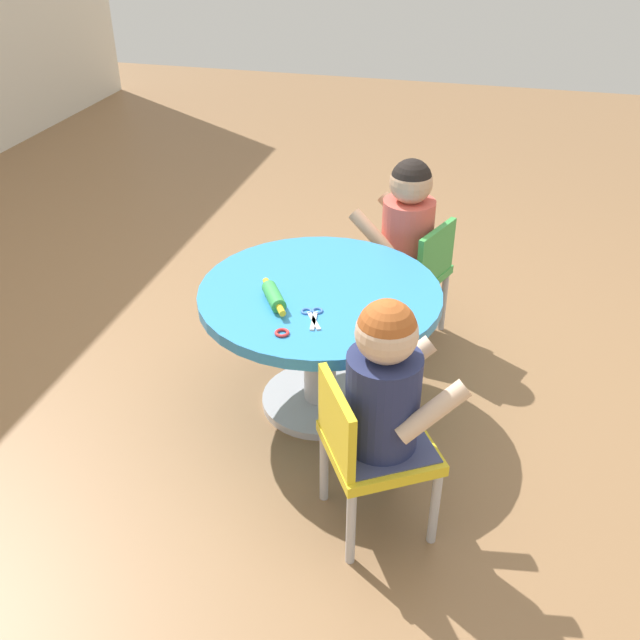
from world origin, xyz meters
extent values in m
plane|color=olive|center=(0.00, 0.00, 0.00)|extent=(10.00, 10.00, 0.00)
cylinder|color=silver|center=(0.00, 0.00, 0.01)|extent=(0.44, 0.44, 0.03)
cylinder|color=silver|center=(0.00, 0.00, 0.23)|extent=(0.12, 0.12, 0.46)
cylinder|color=#338CD1|center=(0.00, 0.00, 0.48)|extent=(0.85, 0.85, 0.04)
cylinder|color=#B7B7BC|center=(-0.56, -0.49, 0.14)|extent=(0.03, 0.03, 0.28)
cylinder|color=#B7B7BC|center=(-0.34, -0.36, 0.14)|extent=(0.03, 0.03, 0.28)
cylinder|color=#B7B7BC|center=(-0.69, -0.27, 0.14)|extent=(0.03, 0.03, 0.28)
cylinder|color=#B7B7BC|center=(-0.47, -0.13, 0.14)|extent=(0.03, 0.03, 0.28)
cube|color=yellow|center=(-0.52, -0.31, 0.30)|extent=(0.41, 0.41, 0.04)
cube|color=yellow|center=(-0.59, -0.20, 0.43)|extent=(0.24, 0.16, 0.22)
cube|color=#3F4772|center=(-0.52, -0.31, 0.30)|extent=(0.37, 0.37, 0.04)
cylinder|color=navy|center=(-0.52, -0.31, 0.47)|extent=(0.21, 0.21, 0.30)
sphere|color=beige|center=(-0.52, -0.31, 0.70)|extent=(0.17, 0.17, 0.17)
sphere|color=#B25926|center=(-0.52, -0.31, 0.71)|extent=(0.16, 0.16, 0.16)
cylinder|color=beige|center=(-0.56, -0.46, 0.49)|extent=(0.16, 0.21, 0.17)
cylinder|color=beige|center=(-0.37, -0.34, 0.49)|extent=(0.16, 0.21, 0.17)
cylinder|color=#B7B7BC|center=(0.73, -0.15, 0.14)|extent=(0.03, 0.03, 0.28)
cylinder|color=#B7B7BC|center=(0.49, -0.05, 0.14)|extent=(0.03, 0.03, 0.28)
cylinder|color=#B7B7BC|center=(0.63, -0.39, 0.14)|extent=(0.03, 0.03, 0.28)
cylinder|color=#B7B7BC|center=(0.39, -0.29, 0.14)|extent=(0.03, 0.03, 0.28)
cube|color=green|center=(0.56, -0.22, 0.30)|extent=(0.39, 0.39, 0.04)
cube|color=green|center=(0.51, -0.35, 0.43)|extent=(0.26, 0.12, 0.22)
cube|color=#3F4772|center=(0.56, -0.22, 0.30)|extent=(0.34, 0.36, 0.04)
cylinder|color=#D8594C|center=(0.56, -0.22, 0.47)|extent=(0.21, 0.21, 0.30)
sphere|color=tan|center=(0.56, -0.22, 0.70)|extent=(0.17, 0.17, 0.17)
sphere|color=black|center=(0.56, -0.22, 0.71)|extent=(0.16, 0.16, 0.16)
cylinder|color=tan|center=(0.70, -0.17, 0.49)|extent=(0.13, 0.22, 0.17)
cylinder|color=tan|center=(0.50, -0.09, 0.49)|extent=(0.13, 0.22, 0.17)
cylinder|color=green|center=(-0.12, 0.13, 0.52)|extent=(0.15, 0.12, 0.05)
cylinder|color=yellow|center=(-0.05, 0.18, 0.52)|extent=(0.05, 0.04, 0.02)
cylinder|color=yellow|center=(-0.20, 0.08, 0.52)|extent=(0.05, 0.04, 0.02)
cube|color=silver|center=(-0.20, -0.03, 0.50)|extent=(0.10, 0.07, 0.01)
cube|color=silver|center=(-0.20, -0.03, 0.50)|extent=(0.11, 0.03, 0.01)
torus|color=#3F72CC|center=(-0.15, 0.01, 0.50)|extent=(0.05, 0.05, 0.01)
torus|color=#3F72CC|center=(-0.14, -0.03, 0.50)|extent=(0.05, 0.05, 0.01)
cylinder|color=#CC99E5|center=(-0.22, -0.28, 0.50)|extent=(0.09, 0.09, 0.02)
torus|color=red|center=(-0.10, -0.24, 0.50)|extent=(0.05, 0.05, 0.01)
torus|color=red|center=(-0.30, 0.05, 0.50)|extent=(0.05, 0.05, 0.01)
camera|label=1|loc=(-2.07, -0.53, 1.72)|focal=39.97mm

